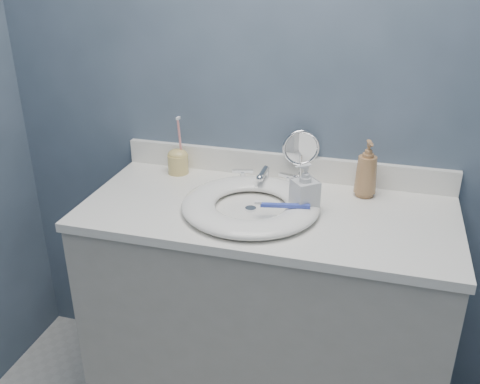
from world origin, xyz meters
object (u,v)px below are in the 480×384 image
(toothbrush_holder, at_px, (178,160))
(soap_bottle_amber, at_px, (367,169))
(makeup_mirror, at_px, (301,154))
(soap_bottle_clear, at_px, (305,189))

(toothbrush_holder, bearing_deg, soap_bottle_amber, -1.19)
(makeup_mirror, distance_m, soap_bottle_clear, 0.25)
(toothbrush_holder, bearing_deg, makeup_mirror, 5.43)
(soap_bottle_clear, bearing_deg, toothbrush_holder, -150.83)
(soap_bottle_clear, xyz_separation_m, toothbrush_holder, (-0.51, 0.20, -0.03))
(soap_bottle_amber, distance_m, soap_bottle_clear, 0.26)
(makeup_mirror, xyz_separation_m, soap_bottle_clear, (0.06, -0.24, -0.02))
(soap_bottle_amber, bearing_deg, toothbrush_holder, 162.55)
(makeup_mirror, height_order, soap_bottle_amber, same)
(makeup_mirror, distance_m, toothbrush_holder, 0.46)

